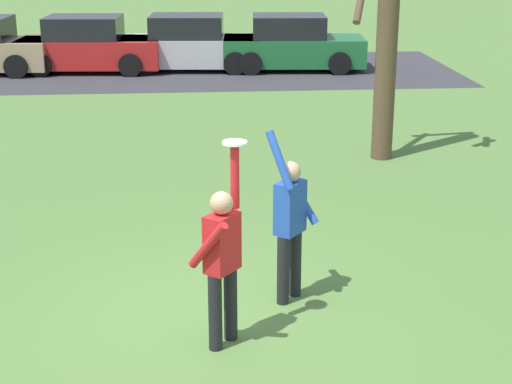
{
  "coord_description": "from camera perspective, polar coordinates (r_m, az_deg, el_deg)",
  "views": [
    {
      "loc": [
        -0.2,
        -7.9,
        4.11
      ],
      "look_at": [
        0.47,
        0.24,
        1.39
      ],
      "focal_mm": 56.55,
      "sensor_mm": 36.0,
      "label": 1
    }
  ],
  "objects": [
    {
      "name": "parked_car_silver",
      "position": [
        24.16,
        -4.63,
        10.34
      ],
      "size": [
        4.22,
        2.27,
        1.59
      ],
      "rotation": [
        0.0,
        0.0,
        -0.07
      ],
      "color": "#BCBCC1",
      "rests_on": "ground_plane"
    },
    {
      "name": "parking_strip",
      "position": [
        24.08,
        -8.28,
        8.44
      ],
      "size": [
        18.53,
        6.4,
        0.01
      ],
      "primitive_type": "cube",
      "color": "#38383D",
      "rests_on": "ground_plane"
    },
    {
      "name": "parked_car_green",
      "position": [
        24.09,
        2.59,
        10.35
      ],
      "size": [
        4.22,
        2.27,
        1.59
      ],
      "rotation": [
        0.0,
        0.0,
        -0.07
      ],
      "color": "#1E6633",
      "rests_on": "ground_plane"
    },
    {
      "name": "person_defender",
      "position": [
        9.0,
        2.42,
        -1.93
      ],
      "size": [
        0.64,
        0.66,
        2.05
      ],
      "rotation": [
        0.0,
        0.0,
        4.03
      ],
      "color": "black",
      "rests_on": "ground_plane"
    },
    {
      "name": "ground_plane",
      "position": [
        8.91,
        -2.91,
        -9.06
      ],
      "size": [
        120.0,
        120.0,
        0.0
      ],
      "primitive_type": "plane",
      "color": "#567F3D"
    },
    {
      "name": "parked_car_red",
      "position": [
        24.28,
        -11.74,
        10.06
      ],
      "size": [
        4.22,
        2.27,
        1.59
      ],
      "rotation": [
        0.0,
        0.0,
        -0.07
      ],
      "color": "red",
      "rests_on": "ground_plane"
    },
    {
      "name": "field_cone_orange",
      "position": [
        10.07,
        -2.45,
        -4.67
      ],
      "size": [
        0.26,
        0.26,
        0.32
      ],
      "primitive_type": "cone",
      "color": "orange",
      "rests_on": "ground_plane"
    },
    {
      "name": "bare_tree_tall",
      "position": [
        14.6,
        9.38,
        12.14
      ],
      "size": [
        1.53,
        1.52,
        4.8
      ],
      "color": "brown",
      "rests_on": "ground_plane"
    },
    {
      "name": "person_catcher",
      "position": [
        8.03,
        -2.4,
        -4.51
      ],
      "size": [
        0.54,
        0.58,
        2.08
      ],
      "rotation": [
        0.0,
        0.0,
        0.89
      ],
      "color": "black",
      "rests_on": "ground_plane"
    },
    {
      "name": "frisbee_disc",
      "position": [
        7.84,
        -1.52,
        3.51
      ],
      "size": [
        0.25,
        0.25,
        0.02
      ],
      "primitive_type": "cylinder",
      "color": "white",
      "rests_on": "person_catcher"
    }
  ]
}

